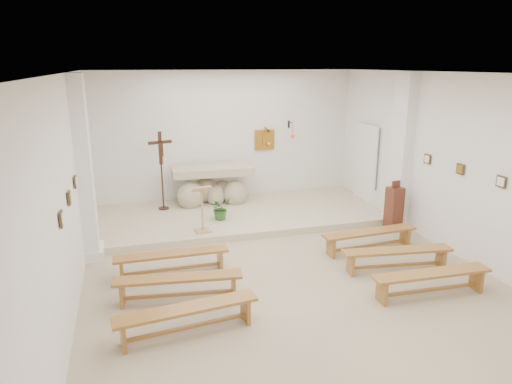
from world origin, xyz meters
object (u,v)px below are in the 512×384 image
object	(u,v)px
bench_left_second	(178,283)
crucifix_stand	(161,165)
bench_left_front	(172,258)
bench_right_front	(370,236)
donation_pedestal	(394,208)
bench_right_second	(397,255)
bench_left_third	(187,314)
altar	(212,188)
bench_right_third	(431,278)
lectern	(202,209)

from	to	relation	value
bench_left_second	crucifix_stand	bearing A→B (deg)	95.32
bench_left_front	bench_left_second	xyz separation A→B (m)	(0.00, -0.97, 0.00)
bench_left_front	bench_right_front	xyz separation A→B (m)	(3.93, 0.00, 0.00)
donation_pedestal	bench_left_front	distance (m)	5.16
bench_left_front	donation_pedestal	bearing A→B (deg)	10.84
bench_right_second	bench_left_third	distance (m)	4.05
crucifix_stand	bench_right_front	world-z (taller)	crucifix_stand
altar	bench_right_second	bearing A→B (deg)	-59.25
altar	bench_left_front	xyz separation A→B (m)	(-1.43, -3.64, -0.24)
crucifix_stand	bench_left_front	distance (m)	3.61
bench_left_front	bench_right_third	bearing A→B (deg)	-26.03
donation_pedestal	bench_right_front	world-z (taller)	donation_pedestal
bench_right_front	bench_left_second	distance (m)	4.05
bench_right_second	donation_pedestal	bearing A→B (deg)	66.97
donation_pedestal	bench_right_second	world-z (taller)	donation_pedestal
bench_right_second	bench_right_third	size ratio (longest dim) A/B	1.01
donation_pedestal	bench_left_front	xyz separation A→B (m)	(-5.07, -0.94, -0.19)
crucifix_stand	bench_left_front	size ratio (longest dim) A/B	0.96
crucifix_stand	bench_right_third	distance (m)	6.67
bench_left_front	bench_right_second	xyz separation A→B (m)	(3.93, -0.97, 0.00)
lectern	bench_left_third	size ratio (longest dim) A/B	0.52
bench_right_third	crucifix_stand	bearing A→B (deg)	127.01
lectern	bench_right_third	bearing A→B (deg)	-56.48
crucifix_stand	bench_left_third	world-z (taller)	crucifix_stand
bench_left_front	bench_left_second	world-z (taller)	same
altar	bench_right_third	distance (m)	6.13
bench_right_front	bench_right_second	xyz separation A→B (m)	(0.00, -0.97, 0.00)
altar	donation_pedestal	xyz separation A→B (m)	(3.63, -2.70, -0.05)
donation_pedestal	bench_left_third	xyz separation A→B (m)	(-5.07, -2.89, -0.19)
altar	bench_right_third	size ratio (longest dim) A/B	1.03
crucifix_stand	donation_pedestal	bearing A→B (deg)	-43.85
crucifix_stand	bench_right_third	world-z (taller)	crucifix_stand
bench_left_front	bench_left_third	xyz separation A→B (m)	(0.00, -1.95, 0.00)
bench_left_third	bench_left_front	bearing A→B (deg)	83.18
crucifix_stand	bench_right_second	bearing A→B (deg)	-66.23
crucifix_stand	bench_left_second	distance (m)	4.56
crucifix_stand	bench_right_second	xyz separation A→B (m)	(3.77, -4.45, -0.95)
altar	bench_left_second	world-z (taller)	altar
bench_left_second	bench_right_third	xyz separation A→B (m)	(3.93, -0.97, 0.00)
bench_left_second	bench_right_third	world-z (taller)	same
altar	lectern	size ratio (longest dim) A/B	1.99
donation_pedestal	lectern	bearing A→B (deg)	163.24
lectern	bench_left_third	world-z (taller)	lectern
bench_right_front	bench_left_second	world-z (taller)	same
altar	crucifix_stand	bearing A→B (deg)	-170.43
altar	bench_right_third	bearing A→B (deg)	-63.60
altar	bench_right_second	distance (m)	5.25
bench_left_front	bench_right_third	xyz separation A→B (m)	(3.93, -1.95, 0.00)
bench_left_second	bench_right_second	size ratio (longest dim) A/B	1.00
bench_right_second	bench_right_front	bearing A→B (deg)	97.64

